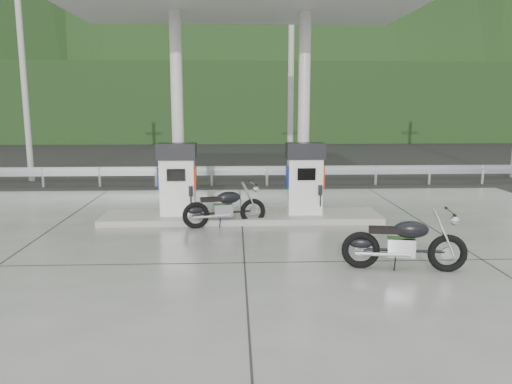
{
  "coord_description": "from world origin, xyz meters",
  "views": [
    {
      "loc": [
        -0.17,
        -9.87,
        2.93
      ],
      "look_at": [
        0.3,
        1.0,
        1.0
      ],
      "focal_mm": 35.0,
      "sensor_mm": 36.0,
      "label": 1
    }
  ],
  "objects_px": {
    "gas_pump_left": "(177,179)",
    "motorcycle_left": "(225,208)",
    "gas_pump_right": "(305,179)",
    "motorcycle_right": "(404,244)"
  },
  "relations": [
    {
      "from": "gas_pump_left",
      "to": "motorcycle_left",
      "type": "distance_m",
      "value": 1.48
    },
    {
      "from": "gas_pump_left",
      "to": "motorcycle_left",
      "type": "xyz_separation_m",
      "value": [
        1.19,
        -0.64,
        -0.6
      ]
    },
    {
      "from": "gas_pump_left",
      "to": "gas_pump_right",
      "type": "height_order",
      "value": "same"
    },
    {
      "from": "gas_pump_right",
      "to": "gas_pump_left",
      "type": "bearing_deg",
      "value": 180.0
    },
    {
      "from": "gas_pump_right",
      "to": "motorcycle_right",
      "type": "distance_m",
      "value": 4.22
    },
    {
      "from": "motorcycle_left",
      "to": "motorcycle_right",
      "type": "height_order",
      "value": "motorcycle_right"
    },
    {
      "from": "motorcycle_left",
      "to": "gas_pump_left",
      "type": "bearing_deg",
      "value": 136.57
    },
    {
      "from": "gas_pump_left",
      "to": "motorcycle_left",
      "type": "relative_size",
      "value": 0.94
    },
    {
      "from": "gas_pump_left",
      "to": "motorcycle_right",
      "type": "height_order",
      "value": "gas_pump_left"
    },
    {
      "from": "gas_pump_left",
      "to": "motorcycle_left",
      "type": "height_order",
      "value": "gas_pump_left"
    }
  ]
}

